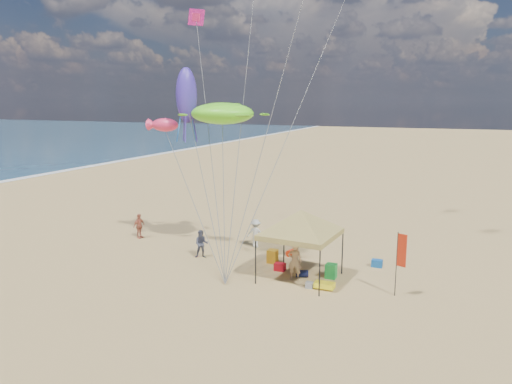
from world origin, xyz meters
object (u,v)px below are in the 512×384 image
(canopy_tent, at_px, (301,213))
(cooler_red, at_px, (280,267))
(person_near_c, at_px, (256,233))
(person_far_a, at_px, (139,226))
(feather_flag, at_px, (400,254))
(person_near_a, at_px, (295,261))
(beach_cart, at_px, (324,285))
(cooler_blue, at_px, (377,263))
(chair_yellow, at_px, (273,256))
(chair_green, at_px, (331,271))
(person_near_b, at_px, (202,244))

(canopy_tent, height_order, cooler_red, canopy_tent)
(person_near_c, height_order, person_far_a, person_near_c)
(canopy_tent, height_order, feather_flag, canopy_tent)
(person_far_a, bearing_deg, person_near_a, -97.62)
(canopy_tent, height_order, beach_cart, canopy_tent)
(cooler_blue, distance_m, beach_cart, 4.34)
(cooler_red, relative_size, beach_cart, 0.60)
(beach_cart, xyz_separation_m, person_near_c, (-5.38, 4.75, 0.63))
(chair_yellow, bearing_deg, person_far_a, 172.86)
(cooler_red, xyz_separation_m, chair_yellow, (-0.78, 0.99, 0.16))
(chair_green, distance_m, beach_cart, 1.53)
(person_near_a, relative_size, person_near_c, 1.10)
(person_near_a, bearing_deg, chair_yellow, -57.93)
(cooler_blue, xyz_separation_m, chair_yellow, (-5.19, -1.46, 0.16))
(cooler_blue, height_order, person_near_b, person_near_b)
(feather_flag, height_order, beach_cart, feather_flag)
(beach_cart, bearing_deg, feather_flag, 7.64)
(feather_flag, height_order, cooler_red, feather_flag)
(person_near_a, distance_m, person_near_c, 5.54)
(person_near_b, height_order, person_far_a, person_far_a)
(beach_cart, bearing_deg, person_near_b, 165.93)
(person_near_c, bearing_deg, cooler_red, 120.87)
(person_near_b, xyz_separation_m, person_far_a, (-5.43, 1.85, 0.01))
(person_near_a, bearing_deg, cooler_blue, -147.88)
(person_near_c, bearing_deg, canopy_tent, 126.36)
(person_near_c, bearing_deg, person_near_a, 123.58)
(chair_yellow, xyz_separation_m, person_far_a, (-9.30, 1.16, 0.43))
(person_near_a, bearing_deg, person_far_a, -27.80)
(person_far_a, bearing_deg, cooler_red, -94.50)
(person_near_a, height_order, person_far_a, person_near_a)
(person_near_b, bearing_deg, cooler_red, -28.97)
(cooler_red, xyz_separation_m, person_near_a, (1.06, -0.87, 0.72))
(feather_flag, height_order, chair_green, feather_flag)
(feather_flag, height_order, person_near_b, feather_flag)
(cooler_blue, bearing_deg, chair_yellow, -164.30)
(chair_green, xyz_separation_m, chair_yellow, (-3.40, 1.00, 0.00))
(beach_cart, bearing_deg, person_near_c, 138.56)
(cooler_blue, height_order, person_near_a, person_near_a)
(chair_yellow, xyz_separation_m, person_near_c, (-1.90, 2.23, 0.48))
(cooler_red, bearing_deg, person_near_a, -39.30)
(chair_yellow, bearing_deg, cooler_blue, 15.70)
(cooler_red, bearing_deg, cooler_blue, 29.02)
(beach_cart, relative_size, person_near_c, 0.54)
(chair_yellow, bearing_deg, beach_cart, -35.93)
(cooler_red, xyz_separation_m, beach_cart, (2.71, -1.53, 0.01))
(person_near_c, bearing_deg, beach_cart, 129.70)
(person_near_a, bearing_deg, beach_cart, 145.42)
(chair_yellow, bearing_deg, person_near_c, 130.43)
(feather_flag, bearing_deg, person_near_b, 172.35)
(canopy_tent, relative_size, chair_green, 9.05)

